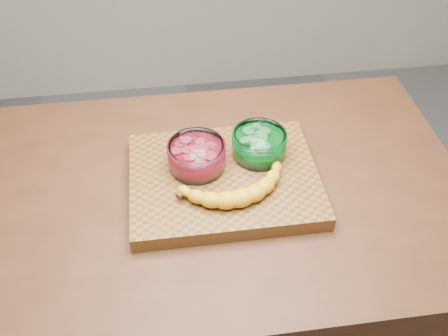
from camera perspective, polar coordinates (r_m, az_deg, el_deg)
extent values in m
cube|color=#472615|center=(1.58, 0.00, -13.42)|extent=(1.20, 0.80, 0.90)
cube|color=brown|center=(1.21, 0.00, -1.36)|extent=(0.45, 0.35, 0.04)
cylinder|color=white|center=(1.19, -3.13, 1.40)|extent=(0.14, 0.14, 0.06)
cylinder|color=#B7182B|center=(1.20, -3.11, 1.09)|extent=(0.12, 0.12, 0.04)
cylinder|color=#E7495A|center=(1.18, -3.16, 2.07)|extent=(0.11, 0.11, 0.02)
cylinder|color=white|center=(1.23, 4.03, 2.73)|extent=(0.13, 0.13, 0.06)
cylinder|color=#078220|center=(1.23, 4.01, 2.44)|extent=(0.11, 0.11, 0.04)
cylinder|color=#5FCA6A|center=(1.22, 4.07, 3.38)|extent=(0.11, 0.11, 0.02)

